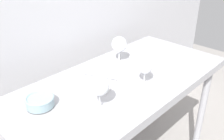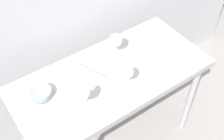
{
  "view_description": "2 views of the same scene",
  "coord_description": "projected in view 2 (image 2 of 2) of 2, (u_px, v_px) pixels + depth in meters",
  "views": [
    {
      "loc": [
        -0.97,
        -0.85,
        1.62
      ],
      "look_at": [
        -0.06,
        0.02,
        0.97
      ],
      "focal_mm": 40.8,
      "sensor_mm": 36.0,
      "label": 1
    },
    {
      "loc": [
        -0.78,
        -1.13,
        2.38
      ],
      "look_at": [
        -0.02,
        -0.04,
        0.99
      ],
      "focal_mm": 46.52,
      "sensor_mm": 36.0,
      "label": 2
    }
  ],
  "objects": [
    {
      "name": "steel_counter",
      "position": [
        111.0,
        84.0,
        2.09
      ],
      "size": [
        1.4,
        0.65,
        0.9
      ],
      "color": "#A3A3A8",
      "rests_on": "ground_plane"
    },
    {
      "name": "open_notebook",
      "position": [
        92.0,
        70.0,
        2.03
      ],
      "size": [
        0.38,
        0.32,
        0.01
      ],
      "rotation": [
        0.0,
        0.0,
        0.4
      ],
      "color": "white",
      "rests_on": "steel_counter"
    },
    {
      "name": "ground_plane",
      "position": [
        111.0,
        140.0,
        2.67
      ],
      "size": [
        6.0,
        6.0,
        0.0
      ],
      "primitive_type": "plane",
      "color": "gray"
    },
    {
      "name": "wine_glass_near_center",
      "position": [
        127.0,
        73.0,
        1.87
      ],
      "size": [
        0.08,
        0.08,
        0.16
      ],
      "color": "white",
      "rests_on": "steel_counter"
    },
    {
      "name": "wine_glass_near_left",
      "position": [
        83.0,
        93.0,
        1.74
      ],
      "size": [
        0.1,
        0.1,
        0.18
      ],
      "color": "white",
      "rests_on": "steel_counter"
    },
    {
      "name": "tasting_bowl",
      "position": [
        41.0,
        93.0,
        1.86
      ],
      "size": [
        0.14,
        0.14,
        0.06
      ],
      "color": "#4C4C4C",
      "rests_on": "steel_counter"
    },
    {
      "name": "wine_glass_far_right",
      "position": [
        116.0,
        41.0,
        2.07
      ],
      "size": [
        0.1,
        0.1,
        0.18
      ],
      "color": "white",
      "rests_on": "steel_counter"
    },
    {
      "name": "tasting_sheet_upper",
      "position": [
        147.0,
        44.0,
        2.23
      ],
      "size": [
        0.16,
        0.25,
        0.0
      ],
      "primitive_type": "cube",
      "rotation": [
        0.0,
        0.0,
        0.0
      ],
      "color": "white",
      "rests_on": "steel_counter"
    }
  ]
}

